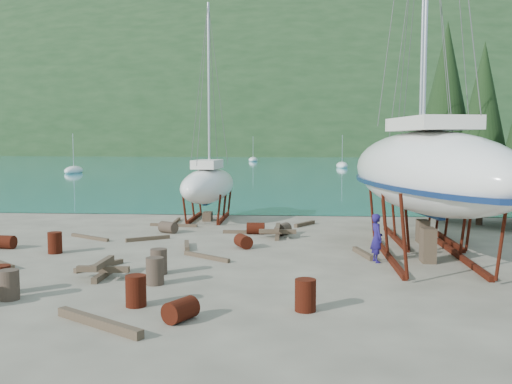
# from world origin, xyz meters

# --- Properties ---
(ground) EXTENTS (600.00, 600.00, 0.00)m
(ground) POSITION_xyz_m (0.00, 0.00, 0.00)
(ground) COLOR #5C5648
(ground) RESTS_ON ground
(bay_water) EXTENTS (700.00, 700.00, 0.00)m
(bay_water) POSITION_xyz_m (0.00, 315.00, 0.01)
(bay_water) COLOR #176675
(bay_water) RESTS_ON ground
(far_hill) EXTENTS (800.00, 360.00, 110.00)m
(far_hill) POSITION_xyz_m (0.00, 320.00, 0.00)
(far_hill) COLOR #1B351A
(far_hill) RESTS_ON ground
(far_house_left) EXTENTS (6.60, 5.60, 5.60)m
(far_house_left) POSITION_xyz_m (-60.00, 190.00, 2.92)
(far_house_left) COLOR beige
(far_house_left) RESTS_ON ground
(far_house_center) EXTENTS (6.60, 5.60, 5.60)m
(far_house_center) POSITION_xyz_m (-20.00, 190.00, 2.92)
(far_house_center) COLOR beige
(far_house_center) RESTS_ON ground
(far_house_right) EXTENTS (6.60, 5.60, 5.60)m
(far_house_right) POSITION_xyz_m (30.00, 190.00, 2.92)
(far_house_right) COLOR beige
(far_house_right) RESTS_ON ground
(cypress_near_right) EXTENTS (3.60, 3.60, 10.00)m
(cypress_near_right) POSITION_xyz_m (12.50, 12.00, 5.79)
(cypress_near_right) COLOR black
(cypress_near_right) RESTS_ON ground
(cypress_back_left) EXTENTS (4.14, 4.14, 11.50)m
(cypress_back_left) POSITION_xyz_m (11.00, 14.00, 6.66)
(cypress_back_left) COLOR black
(cypress_back_left) RESTS_ON ground
(moored_boat_left) EXTENTS (2.00, 5.00, 6.05)m
(moored_boat_left) POSITION_xyz_m (-30.00, 60.00, 0.39)
(moored_boat_left) COLOR white
(moored_boat_left) RESTS_ON ground
(moored_boat_mid) EXTENTS (2.00, 5.00, 6.05)m
(moored_boat_mid) POSITION_xyz_m (10.00, 80.00, 0.39)
(moored_boat_mid) COLOR white
(moored_boat_mid) RESTS_ON ground
(moored_boat_far) EXTENTS (2.00, 5.00, 6.05)m
(moored_boat_far) POSITION_xyz_m (-8.00, 110.00, 0.39)
(moored_boat_far) COLOR white
(moored_boat_far) RESTS_ON ground
(large_sailboat_near) EXTENTS (6.21, 14.15, 21.53)m
(large_sailboat_near) POSITION_xyz_m (7.46, 2.46, 3.46)
(large_sailboat_near) COLOR white
(large_sailboat_near) RESTS_ON ground
(large_sailboat_far) EXTENTS (4.29, 11.46, 17.73)m
(large_sailboat_far) POSITION_xyz_m (8.19, 6.71, 2.90)
(large_sailboat_far) COLOR white
(large_sailboat_far) RESTS_ON ground
(small_sailboat_shore) EXTENTS (3.24, 8.09, 12.60)m
(small_sailboat_shore) POSITION_xyz_m (-2.76, 12.85, 2.07)
(small_sailboat_shore) COLOR white
(small_sailboat_shore) RESTS_ON ground
(worker) EXTENTS (0.58, 0.76, 1.86)m
(worker) POSITION_xyz_m (5.51, 1.67, 0.93)
(worker) COLOR #1B1357
(worker) RESTS_ON ground
(drum_2) EXTENTS (0.94, 0.68, 0.58)m
(drum_2) POSITION_xyz_m (-10.10, 3.23, 0.29)
(drum_2) COLOR #531B0E
(drum_2) RESTS_ON ground
(drum_3) EXTENTS (0.58, 0.58, 0.88)m
(drum_3) POSITION_xyz_m (-2.00, -4.78, 0.44)
(drum_3) COLOR #531B0E
(drum_3) RESTS_ON ground
(drum_4) EXTENTS (0.88, 0.59, 0.58)m
(drum_4) POSITION_xyz_m (0.40, 7.90, 0.29)
(drum_4) COLOR #531B0E
(drum_4) RESTS_ON ground
(drum_5) EXTENTS (0.58, 0.58, 0.88)m
(drum_5) POSITION_xyz_m (-2.32, -0.88, 0.44)
(drum_5) COLOR #2D2823
(drum_5) RESTS_ON ground
(drum_6) EXTENTS (0.91, 1.05, 0.58)m
(drum_6) POSITION_xyz_m (0.14, 4.16, 0.29)
(drum_6) COLOR #531B0E
(drum_6) RESTS_ON ground
(drum_7) EXTENTS (0.58, 0.58, 0.88)m
(drum_7) POSITION_xyz_m (2.73, -4.88, 0.44)
(drum_7) COLOR #531B0E
(drum_7) RESTS_ON ground
(drum_8) EXTENTS (0.58, 0.58, 0.88)m
(drum_8) POSITION_xyz_m (-7.50, 2.40, 0.44)
(drum_8) COLOR #531B0E
(drum_8) RESTS_ON ground
(drum_9) EXTENTS (1.05, 0.95, 0.58)m
(drum_9) POSITION_xyz_m (-4.03, 7.92, 0.29)
(drum_9) COLOR #2D2823
(drum_9) RESTS_ON ground
(drum_10) EXTENTS (0.58, 0.58, 0.88)m
(drum_10) POSITION_xyz_m (-6.43, -3.85, 0.44)
(drum_10) COLOR #531B0E
(drum_10) RESTS_ON ground
(drum_11) EXTENTS (0.87, 1.03, 0.58)m
(drum_11) POSITION_xyz_m (1.76, 7.74, 0.29)
(drum_11) COLOR #2D2823
(drum_11) RESTS_ON ground
(drum_12) EXTENTS (0.94, 1.05, 0.58)m
(drum_12) POSITION_xyz_m (-0.48, -6.00, 0.29)
(drum_12) COLOR #531B0E
(drum_12) RESTS_ON ground
(drum_16) EXTENTS (0.58, 0.58, 0.88)m
(drum_16) POSITION_xyz_m (-5.88, -4.41, 0.44)
(drum_16) COLOR #2D2823
(drum_16) RESTS_ON ground
(drum_17) EXTENTS (0.58, 0.58, 0.88)m
(drum_17) POSITION_xyz_m (-2.08, -2.34, 0.44)
(drum_17) COLOR #2D2823
(drum_17) RESTS_ON ground
(timber_0) EXTENTS (0.30, 2.51, 0.14)m
(timber_0) POSITION_xyz_m (-4.43, 11.57, 0.07)
(timber_0) COLOR brown
(timber_0) RESTS_ON ground
(timber_1) EXTENTS (0.66, 2.09, 0.19)m
(timber_1) POSITION_xyz_m (5.13, 2.84, 0.10)
(timber_1) COLOR brown
(timber_1) RESTS_ON ground
(timber_4) EXTENTS (1.86, 1.31, 0.17)m
(timber_4) POSITION_xyz_m (-4.49, 5.74, 0.09)
(timber_4) COLOR brown
(timber_4) RESTS_ON ground
(timber_6) EXTENTS (1.16, 1.72, 0.19)m
(timber_6) POSITION_xyz_m (2.86, 10.97, 0.10)
(timber_6) COLOR brown
(timber_6) RESTS_ON ground
(timber_8) EXTENTS (0.57, 1.83, 0.19)m
(timber_8) POSITION_xyz_m (-2.31, 4.04, 0.09)
(timber_8) COLOR brown
(timber_8) RESTS_ON ground
(timber_9) EXTENTS (2.66, 0.48, 0.15)m
(timber_9) POSITION_xyz_m (-4.24, 10.09, 0.08)
(timber_9) COLOR brown
(timber_9) RESTS_ON ground
(timber_10) EXTENTS (2.61, 0.21, 0.16)m
(timber_10) POSITION_xyz_m (0.04, 8.01, 0.08)
(timber_10) COLOR brown
(timber_10) RESTS_ON ground
(timber_11) EXTENTS (2.06, 1.60, 0.15)m
(timber_11) POSITION_xyz_m (-1.09, 1.80, 0.08)
(timber_11) COLOR brown
(timber_11) RESTS_ON ground
(timber_12) EXTENTS (1.27, 1.87, 0.17)m
(timber_12) POSITION_xyz_m (-4.71, -0.15, 0.08)
(timber_12) COLOR brown
(timber_12) RESTS_ON ground
(timber_15) EXTENTS (2.34, 1.55, 0.15)m
(timber_15) POSITION_xyz_m (-7.34, 5.91, 0.07)
(timber_15) COLOR brown
(timber_15) RESTS_ON ground
(timber_16) EXTENTS (2.75, 1.92, 0.23)m
(timber_16) POSITION_xyz_m (-2.43, -6.61, 0.11)
(timber_16) COLOR brown
(timber_16) RESTS_ON ground
(timber_pile_fore) EXTENTS (1.80, 1.80, 0.60)m
(timber_pile_fore) POSITION_xyz_m (-4.06, -1.59, 0.30)
(timber_pile_fore) COLOR brown
(timber_pile_fore) RESTS_ON ground
(timber_pile_aft) EXTENTS (1.80, 1.80, 0.60)m
(timber_pile_aft) POSITION_xyz_m (1.53, 6.93, 0.30)
(timber_pile_aft) COLOR brown
(timber_pile_aft) RESTS_ON ground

